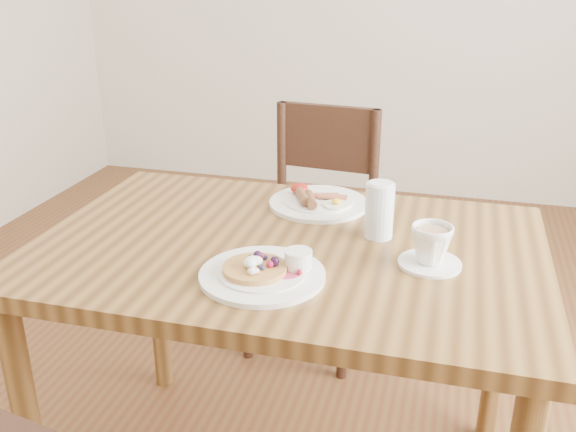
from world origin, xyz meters
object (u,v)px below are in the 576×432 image
(teacup_saucer, at_px, (431,247))
(breakfast_plate, at_px, (317,202))
(dining_table, at_px, (288,280))
(pancake_plate, at_px, (265,271))
(chair_far, at_px, (316,218))
(water_glass, at_px, (379,210))

(teacup_saucer, bearing_deg, breakfast_plate, 138.16)
(dining_table, height_order, pancake_plate, pancake_plate)
(pancake_plate, bearing_deg, chair_far, 96.24)
(breakfast_plate, height_order, water_glass, water_glass)
(dining_table, xyz_separation_m, breakfast_plate, (0.01, 0.26, 0.11))
(pancake_plate, xyz_separation_m, breakfast_plate, (0.01, 0.44, -0.00))
(dining_table, height_order, breakfast_plate, breakfast_plate)
(chair_far, distance_m, water_glass, 0.82)
(chair_far, height_order, pancake_plate, chair_far)
(chair_far, bearing_deg, water_glass, 119.39)
(teacup_saucer, distance_m, water_glass, 0.18)
(pancake_plate, bearing_deg, water_glass, 53.69)
(pancake_plate, relative_size, water_glass, 1.99)
(pancake_plate, bearing_deg, dining_table, 89.40)
(chair_far, xyz_separation_m, water_glass, (0.31, -0.68, 0.33))
(chair_far, height_order, breakfast_plate, chair_far)
(dining_table, distance_m, chair_far, 0.80)
(chair_far, distance_m, teacup_saucer, 0.97)
(dining_table, bearing_deg, breakfast_plate, 87.37)
(breakfast_plate, height_order, teacup_saucer, teacup_saucer)
(pancake_plate, distance_m, water_glass, 0.35)
(pancake_plate, relative_size, teacup_saucer, 1.93)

